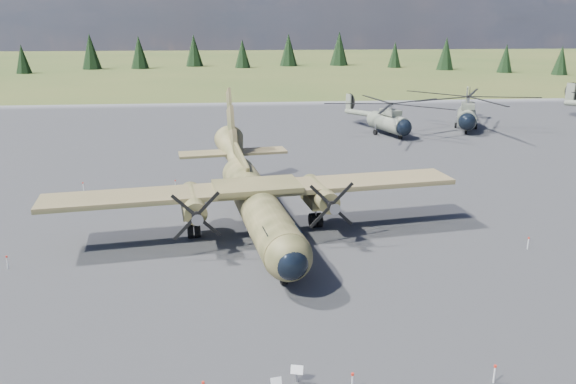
{
  "coord_description": "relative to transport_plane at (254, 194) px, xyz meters",
  "views": [
    {
      "loc": [
        -2.39,
        -32.67,
        14.55
      ],
      "look_at": [
        0.8,
        2.0,
        3.79
      ],
      "focal_mm": 35.0,
      "sensor_mm": 36.0,
      "label": 1
    }
  ],
  "objects": [
    {
      "name": "ground",
      "position": [
        1.29,
        -5.3,
        -2.7
      ],
      "size": [
        500.0,
        500.0,
        0.0
      ],
      "primitive_type": "plane",
      "color": "brown",
      "rests_on": "ground"
    },
    {
      "name": "apron",
      "position": [
        1.29,
        4.7,
        -2.7
      ],
      "size": [
        120.0,
        120.0,
        0.04
      ],
      "primitive_type": "cube",
      "color": "slate",
      "rests_on": "ground"
    },
    {
      "name": "transport_plane",
      "position": [
        0.0,
        0.0,
        0.0
      ],
      "size": [
        28.52,
        25.73,
        9.39
      ],
      "rotation": [
        0.0,
        0.0,
        0.14
      ],
      "color": "#424224",
      "rests_on": "ground"
    },
    {
      "name": "helicopter_near",
      "position": [
        18.41,
        32.55,
        0.38
      ],
      "size": [
        21.82,
        21.98,
        4.34
      ],
      "rotation": [
        0.0,
        0.0,
        0.34
      ],
      "color": "gray",
      "rests_on": "ground"
    },
    {
      "name": "helicopter_mid",
      "position": [
        30.09,
        35.34,
        0.68
      ],
      "size": [
        24.31,
        24.31,
        4.76
      ],
      "rotation": [
        0.0,
        0.0,
        -0.38
      ],
      "color": "gray",
      "rests_on": "ground"
    },
    {
      "name": "info_placard_left",
      "position": [
        0.2,
        -18.61,
        -2.23
      ],
      "size": [
        0.47,
        0.24,
        0.7
      ],
      "rotation": [
        0.0,
        0.0,
        0.13
      ],
      "color": "gray",
      "rests_on": "ground"
    },
    {
      "name": "info_placard_right",
      "position": [
        1.11,
        -18.03,
        -2.15
      ],
      "size": [
        0.56,
        0.34,
        0.81
      ],
      "rotation": [
        0.0,
        0.0,
        -0.25
      ],
      "color": "gray",
      "rests_on": "ground"
    },
    {
      "name": "barrier_fence",
      "position": [
        0.83,
        -5.38,
        -2.19
      ],
      "size": [
        33.12,
        29.62,
        0.85
      ],
      "color": "silver",
      "rests_on": "ground"
    },
    {
      "name": "treeline",
      "position": [
        3.62,
        -8.23,
        2.14
      ],
      "size": [
        310.12,
        312.46,
        10.99
      ],
      "color": "black",
      "rests_on": "ground"
    }
  ]
}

